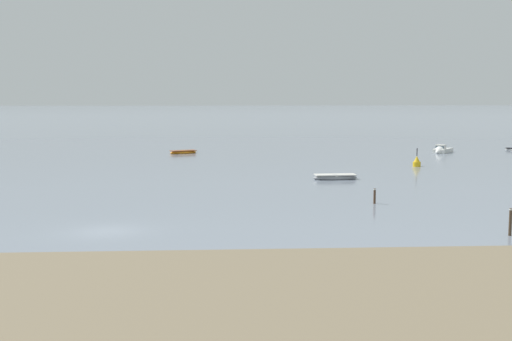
{
  "coord_description": "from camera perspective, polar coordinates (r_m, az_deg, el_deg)",
  "views": [
    {
      "loc": [
        6.72,
        -41.59,
        8.54
      ],
      "look_at": [
        10.85,
        25.73,
        0.74
      ],
      "focal_mm": 47.57,
      "sensor_mm": 36.0,
      "label": 1
    }
  ],
  "objects": [
    {
      "name": "channel_buoy",
      "position": [
        80.56,
        13.36,
        0.66
      ],
      "size": [
        0.9,
        0.9,
        2.3
      ],
      "color": "gold",
      "rests_on": "ground"
    },
    {
      "name": "motorboat_moored_0",
      "position": [
        99.53,
        15.32,
        1.59
      ],
      "size": [
        4.16,
        4.69,
        1.78
      ],
      "rotation": [
        0.0,
        0.0,
        4.05
      ],
      "color": "white",
      "rests_on": "ground"
    },
    {
      "name": "mooring_post_near",
      "position": [
        43.36,
        20.6,
        -4.13
      ],
      "size": [
        0.22,
        0.22,
        1.84
      ],
      "color": "#443323",
      "rests_on": "ground"
    },
    {
      "name": "rowboat_moored_1",
      "position": [
        95.69,
        -6.13,
        1.54
      ],
      "size": [
        4.11,
        2.89,
        0.62
      ],
      "rotation": [
        0.0,
        0.0,
        0.44
      ],
      "color": "orange",
      "rests_on": "ground"
    },
    {
      "name": "rowboat_moored_5",
      "position": [
        67.35,
        6.67,
        -0.57
      ],
      "size": [
        4.46,
        1.75,
        0.69
      ],
      "rotation": [
        0.0,
        0.0,
        0.06
      ],
      "color": "gray",
      "rests_on": "ground"
    },
    {
      "name": "mooring_post_left",
      "position": [
        53.02,
        9.94,
        -2.15
      ],
      "size": [
        0.22,
        0.22,
        1.3
      ],
      "color": "#4B3323",
      "rests_on": "ground"
    },
    {
      "name": "ground_plane",
      "position": [
        42.98,
        -12.48,
        -5.02
      ],
      "size": [
        800.0,
        800.0,
        0.0
      ],
      "primitive_type": "plane",
      "color": "gray"
    }
  ]
}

